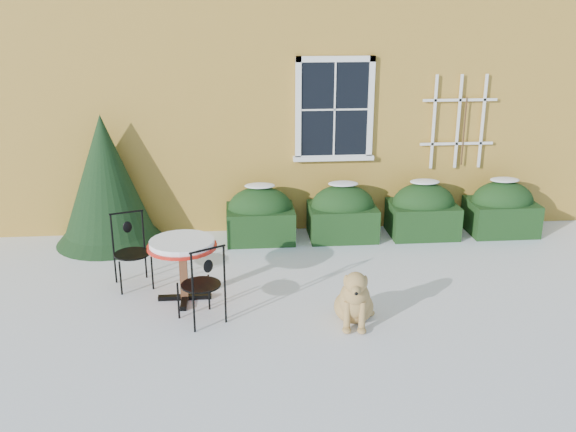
{
  "coord_description": "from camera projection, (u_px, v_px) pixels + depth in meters",
  "views": [
    {
      "loc": [
        -0.7,
        -6.95,
        3.58
      ],
      "look_at": [
        0.0,
        1.0,
        0.9
      ],
      "focal_mm": 40.0,
      "sensor_mm": 36.0,
      "label": 1
    }
  ],
  "objects": [
    {
      "name": "patio_chair_far",
      "position": [
        131.0,
        250.0,
        8.37
      ],
      "size": [
        0.55,
        0.55,
        0.98
      ],
      "rotation": [
        0.0,
        0.0,
        0.33
      ],
      "color": "black",
      "rests_on": "ground"
    },
    {
      "name": "patio_chair_near",
      "position": [
        203.0,
        284.0,
        7.39
      ],
      "size": [
        0.59,
        0.59,
        0.98
      ],
      "rotation": [
        0.0,
        0.0,
        3.66
      ],
      "color": "black",
      "rests_on": "ground"
    },
    {
      "name": "bistro_table",
      "position": [
        182.0,
        250.0,
        7.9
      ],
      "size": [
        0.86,
        0.86,
        0.8
      ],
      "rotation": [
        0.0,
        0.0,
        0.19
      ],
      "color": "black",
      "rests_on": "ground"
    },
    {
      "name": "evergreen_shrub",
      "position": [
        107.0,
        192.0,
        9.81
      ],
      "size": [
        1.65,
        1.65,
        2.0
      ],
      "rotation": [
        0.0,
        0.0,
        0.15
      ],
      "color": "black",
      "rests_on": "ground"
    },
    {
      "name": "ground",
      "position": [
        295.0,
        313.0,
        7.76
      ],
      "size": [
        80.0,
        80.0,
        0.0
      ],
      "primitive_type": "plane",
      "color": "white",
      "rests_on": "ground"
    },
    {
      "name": "dog",
      "position": [
        354.0,
        301.0,
        7.4
      ],
      "size": [
        0.54,
        0.8,
        0.74
      ],
      "rotation": [
        0.0,
        0.0,
        -0.15
      ],
      "color": "tan",
      "rests_on": "ground"
    },
    {
      "name": "hedge_row",
      "position": [
        383.0,
        212.0,
        10.18
      ],
      "size": [
        4.95,
        0.8,
        0.91
      ],
      "color": "black",
      "rests_on": "ground"
    },
    {
      "name": "house",
      "position": [
        263.0,
        19.0,
        13.35
      ],
      "size": [
        12.4,
        8.4,
        6.4
      ],
      "color": "gold",
      "rests_on": "ground"
    }
  ]
}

